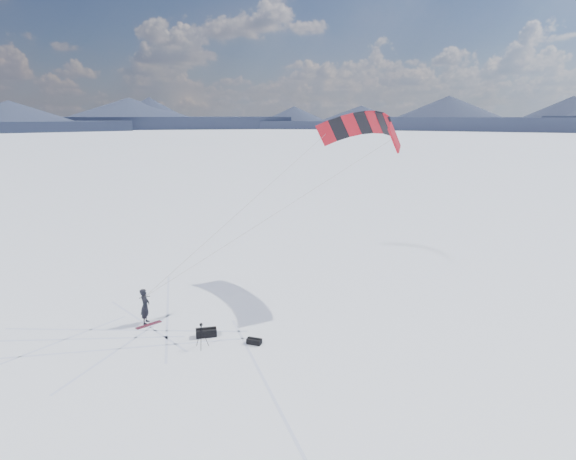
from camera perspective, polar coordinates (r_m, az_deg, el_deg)
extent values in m
plane|color=white|center=(23.33, -15.44, -13.04)|extent=(1800.00, 1800.00, 0.00)
cube|color=#1C223D|center=(336.55, 20.66, 11.55)|extent=(150.19, 119.71, 6.43)
cone|color=#1C223D|center=(336.50, 20.71, 12.10)|extent=(88.58, 88.58, 8.00)
cube|color=#1C223D|center=(339.79, 2.37, 12.40)|extent=(156.46, 80.45, 6.43)
cone|color=#1C223D|center=(339.74, 2.38, 12.94)|extent=(77.75, 77.75, 8.00)
cube|color=#1C223D|center=(341.01, -15.84, 11.92)|extent=(153.20, 57.23, 6.43)
cone|color=#1C223D|center=(340.96, -15.87, 12.45)|extent=(69.07, 69.07, 8.00)
cube|color=silver|center=(20.99, -30.75, -17.76)|extent=(6.00, 0.12, 0.01)
cube|color=silver|center=(22.40, -24.52, -15.00)|extent=(3.52, 7.29, 0.01)
cube|color=silver|center=(24.06, -19.21, -12.46)|extent=(6.45, 7.79, 0.01)
cube|color=silver|center=(25.94, -14.72, -10.18)|extent=(11.66, 3.07, 0.01)
cube|color=silver|center=(20.75, -10.89, -16.32)|extent=(1.27, 5.91, 0.01)
cube|color=silver|center=(22.80, -6.51, -13.24)|extent=(6.52, 4.83, 0.01)
cube|color=silver|center=(25.02, -2.97, -10.64)|extent=(8.85, 4.87, 0.01)
cube|color=silver|center=(20.78, -28.21, -17.76)|extent=(0.79, 11.99, 0.01)
imported|color=black|center=(25.73, -16.44, -10.51)|extent=(0.53, 0.72, 1.82)
cube|color=maroon|center=(25.43, -16.17, -10.75)|extent=(1.25, 0.92, 0.04)
cylinder|color=black|center=(22.50, -9.81, -12.35)|extent=(0.33, 0.14, 1.00)
cylinder|color=black|center=(22.55, -10.52, -12.33)|extent=(0.28, 0.24, 1.00)
cylinder|color=black|center=(22.31, -10.27, -12.61)|extent=(0.09, 0.34, 1.00)
cylinder|color=black|center=(22.31, -10.24, -11.63)|extent=(0.03, 0.03, 0.31)
cube|color=black|center=(22.22, -10.26, -11.16)|extent=(0.08, 0.08, 0.04)
cube|color=black|center=(22.19, -10.27, -10.97)|extent=(0.14, 0.11, 0.09)
cylinder|color=black|center=(22.26, -10.27, -10.89)|extent=(0.06, 0.09, 0.06)
cube|color=black|center=(23.61, -9.66, -11.90)|extent=(0.98, 0.49, 0.37)
cylinder|color=black|center=(23.52, -9.68, -11.45)|extent=(0.92, 0.12, 0.09)
cube|color=black|center=(22.66, -4.03, -13.03)|extent=(0.74, 0.62, 0.25)
cylinder|color=black|center=(22.60, -4.04, -12.70)|extent=(0.59, 0.38, 0.08)
cube|color=#AF101B|center=(26.82, 12.49, 10.64)|extent=(1.18, 1.03, 1.67)
cube|color=black|center=(27.64, 12.46, 11.37)|extent=(1.01, 1.11, 1.60)
cube|color=#AF101B|center=(28.48, 12.03, 11.93)|extent=(0.85, 1.13, 1.52)
cube|color=black|center=(29.30, 11.25, 12.29)|extent=(0.94, 1.13, 1.43)
cube|color=#AF101B|center=(30.06, 10.20, 12.46)|extent=(1.10, 1.12, 1.34)
cube|color=black|center=(30.72, 8.93, 12.43)|extent=(1.23, 1.07, 1.43)
cube|color=#AF101B|center=(31.26, 7.53, 12.23)|extent=(1.35, 0.98, 1.52)
cube|color=black|center=(31.65, 6.05, 11.85)|extent=(1.43, 0.85, 1.60)
cube|color=#AF101B|center=(31.87, 4.57, 11.33)|extent=(1.49, 0.68, 1.67)
cylinder|color=#98989A|center=(24.86, -1.69, 1.84)|extent=(13.33, 1.27, 7.67)
cylinder|color=#98989A|center=(27.69, -4.85, 3.01)|extent=(11.22, 7.35, 7.67)
cylinder|color=black|center=(25.21, -16.65, -7.64)|extent=(0.53, 0.21, 0.03)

